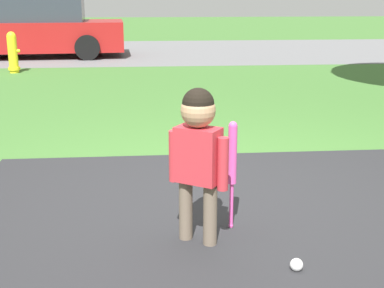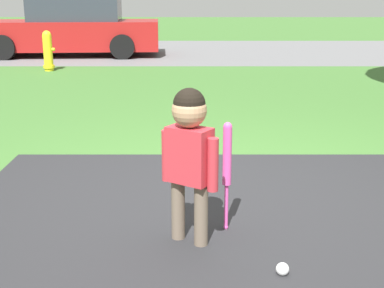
{
  "view_description": "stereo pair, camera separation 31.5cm",
  "coord_description": "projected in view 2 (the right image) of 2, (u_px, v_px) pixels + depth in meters",
  "views": [
    {
      "loc": [
        -0.54,
        -3.8,
        1.48
      ],
      "look_at": [
        -0.24,
        -0.42,
        0.51
      ],
      "focal_mm": 50.0,
      "sensor_mm": 36.0,
      "label": 1
    },
    {
      "loc": [
        -0.23,
        -3.81,
        1.48
      ],
      "look_at": [
        -0.24,
        -0.42,
        0.51
      ],
      "focal_mm": 50.0,
      "sensor_mm": 36.0,
      "label": 2
    }
  ],
  "objects": [
    {
      "name": "sports_ball",
      "position": [
        285.0,
        269.0,
        2.88
      ],
      "size": [
        0.07,
        0.07,
        0.07
      ],
      "color": "white",
      "rests_on": "ground"
    },
    {
      "name": "parked_car",
      "position": [
        73.0,
        29.0,
        12.78
      ],
      "size": [
        4.4,
        2.03,
        1.33
      ],
      "rotation": [
        0.0,
        0.0,
        3.2
      ],
      "color": "maroon",
      "rests_on": "ground"
    },
    {
      "name": "child",
      "position": [
        192.0,
        145.0,
        3.11
      ],
      "size": [
        0.34,
        0.26,
        0.95
      ],
      "rotation": [
        0.0,
        0.0,
        -0.59
      ],
      "color": "#6B5B4C",
      "rests_on": "ground"
    },
    {
      "name": "street_strip",
      "position": [
        203.0,
        51.0,
        13.92
      ],
      "size": [
        40.0,
        6.0,
        0.01
      ],
      "color": "slate",
      "rests_on": "ground"
    },
    {
      "name": "ground_plane",
      "position": [
        224.0,
        193.0,
        4.07
      ],
      "size": [
        60.0,
        60.0,
        0.0
      ],
      "primitive_type": "plane",
      "color": "#3D6B2D"
    },
    {
      "name": "baseball_bat",
      "position": [
        229.0,
        161.0,
        3.33
      ],
      "size": [
        0.06,
        0.06,
        0.71
      ],
      "color": "#E54CA5",
      "rests_on": "ground"
    },
    {
      "name": "fire_hydrant",
      "position": [
        51.0,
        51.0,
        10.33
      ],
      "size": [
        0.25,
        0.22,
        0.77
      ],
      "color": "yellow",
      "rests_on": "ground"
    }
  ]
}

